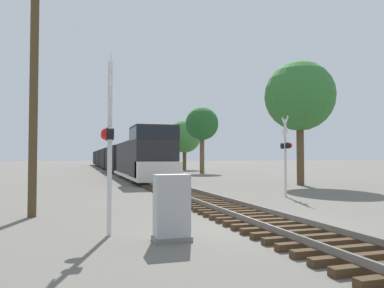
{
  "coord_description": "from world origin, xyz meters",
  "views": [
    {
      "loc": [
        -5.37,
        -9.85,
        2.01
      ],
      "look_at": [
        0.2,
        8.34,
        2.69
      ],
      "focal_mm": 35.0,
      "sensor_mm": 36.0,
      "label": 1
    }
  ],
  "objects_px": {
    "relay_cabinet": "(172,208)",
    "utility_pole": "(34,88)",
    "tree_deep_background": "(184,137)",
    "tree_far_right": "(300,96)",
    "crossing_signal_far": "(286,149)",
    "freight_train": "(111,158)",
    "crossing_signal_near": "(109,137)",
    "tree_mid_background": "(202,124)"
  },
  "relations": [
    {
      "from": "relay_cabinet",
      "to": "utility_pole",
      "type": "xyz_separation_m",
      "value": [
        -3.63,
        4.85,
        3.57
      ]
    },
    {
      "from": "relay_cabinet",
      "to": "tree_deep_background",
      "type": "relative_size",
      "value": 0.2
    },
    {
      "from": "utility_pole",
      "to": "tree_far_right",
      "type": "distance_m",
      "value": 19.66
    },
    {
      "from": "tree_far_right",
      "to": "relay_cabinet",
      "type": "bearing_deg",
      "value": -131.84
    },
    {
      "from": "crossing_signal_far",
      "to": "utility_pole",
      "type": "height_order",
      "value": "utility_pole"
    },
    {
      "from": "relay_cabinet",
      "to": "tree_deep_background",
      "type": "xyz_separation_m",
      "value": [
        14.26,
        49.08,
        4.56
      ]
    },
    {
      "from": "freight_train",
      "to": "relay_cabinet",
      "type": "bearing_deg",
      "value": -93.34
    },
    {
      "from": "utility_pole",
      "to": "freight_train",
      "type": "bearing_deg",
      "value": 82.2
    },
    {
      "from": "relay_cabinet",
      "to": "tree_far_right",
      "type": "distance_m",
      "value": 20.61
    },
    {
      "from": "utility_pole",
      "to": "tree_deep_background",
      "type": "distance_m",
      "value": 47.72
    },
    {
      "from": "relay_cabinet",
      "to": "tree_far_right",
      "type": "xyz_separation_m",
      "value": [
        13.22,
        14.76,
        5.65
      ]
    },
    {
      "from": "tree_deep_background",
      "to": "crossing_signal_near",
      "type": "bearing_deg",
      "value": -108.07
    },
    {
      "from": "crossing_signal_near",
      "to": "tree_far_right",
      "type": "xyz_separation_m",
      "value": [
        14.63,
        13.7,
        3.89
      ]
    },
    {
      "from": "crossing_signal_near",
      "to": "tree_mid_background",
      "type": "bearing_deg",
      "value": 160.63
    },
    {
      "from": "tree_far_right",
      "to": "tree_mid_background",
      "type": "bearing_deg",
      "value": 90.49
    },
    {
      "from": "utility_pole",
      "to": "tree_mid_background",
      "type": "bearing_deg",
      "value": 62.27
    },
    {
      "from": "tree_far_right",
      "to": "tree_mid_background",
      "type": "distance_m",
      "value": 21.79
    },
    {
      "from": "relay_cabinet",
      "to": "tree_mid_background",
      "type": "height_order",
      "value": "tree_mid_background"
    },
    {
      "from": "utility_pole",
      "to": "tree_far_right",
      "type": "relative_size",
      "value": 0.94
    },
    {
      "from": "freight_train",
      "to": "tree_far_right",
      "type": "relative_size",
      "value": 8.84
    },
    {
      "from": "crossing_signal_near",
      "to": "tree_deep_background",
      "type": "height_order",
      "value": "tree_deep_background"
    },
    {
      "from": "tree_far_right",
      "to": "utility_pole",
      "type": "bearing_deg",
      "value": -149.53
    },
    {
      "from": "tree_mid_background",
      "to": "relay_cabinet",
      "type": "bearing_deg",
      "value": -109.63
    },
    {
      "from": "crossing_signal_far",
      "to": "tree_deep_background",
      "type": "xyz_separation_m",
      "value": [
        6.27,
        41.03,
        2.94
      ]
    },
    {
      "from": "freight_train",
      "to": "tree_deep_background",
      "type": "height_order",
      "value": "tree_deep_background"
    },
    {
      "from": "crossing_signal_near",
      "to": "utility_pole",
      "type": "height_order",
      "value": "utility_pole"
    },
    {
      "from": "crossing_signal_far",
      "to": "tree_far_right",
      "type": "xyz_separation_m",
      "value": [
        5.23,
        6.71,
        4.02
      ]
    },
    {
      "from": "crossing_signal_far",
      "to": "tree_deep_background",
      "type": "relative_size",
      "value": 0.51
    },
    {
      "from": "relay_cabinet",
      "to": "tree_mid_background",
      "type": "bearing_deg",
      "value": 70.37
    },
    {
      "from": "crossing_signal_far",
      "to": "tree_deep_background",
      "type": "bearing_deg",
      "value": 2.5
    },
    {
      "from": "relay_cabinet",
      "to": "tree_far_right",
      "type": "height_order",
      "value": "tree_far_right"
    },
    {
      "from": "utility_pole",
      "to": "tree_far_right",
      "type": "height_order",
      "value": "tree_far_right"
    },
    {
      "from": "freight_train",
      "to": "crossing_signal_far",
      "type": "distance_m",
      "value": 46.85
    },
    {
      "from": "relay_cabinet",
      "to": "tree_mid_background",
      "type": "distance_m",
      "value": 39.19
    },
    {
      "from": "tree_far_right",
      "to": "tree_deep_background",
      "type": "distance_m",
      "value": 34.35
    },
    {
      "from": "crossing_signal_near",
      "to": "tree_deep_background",
      "type": "xyz_separation_m",
      "value": [
        15.67,
        48.02,
        2.8
      ]
    },
    {
      "from": "crossing_signal_near",
      "to": "crossing_signal_far",
      "type": "bearing_deg",
      "value": 129.45
    },
    {
      "from": "tree_far_right",
      "to": "tree_deep_background",
      "type": "relative_size",
      "value": 1.13
    },
    {
      "from": "tree_deep_background",
      "to": "relay_cabinet",
      "type": "bearing_deg",
      "value": -106.2
    },
    {
      "from": "freight_train",
      "to": "tree_deep_background",
      "type": "xyz_separation_m",
      "value": [
        11.06,
        -5.57,
        3.51
      ]
    },
    {
      "from": "relay_cabinet",
      "to": "utility_pole",
      "type": "relative_size",
      "value": 0.19
    },
    {
      "from": "crossing_signal_far",
      "to": "tree_mid_background",
      "type": "height_order",
      "value": "tree_mid_background"
    }
  ]
}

